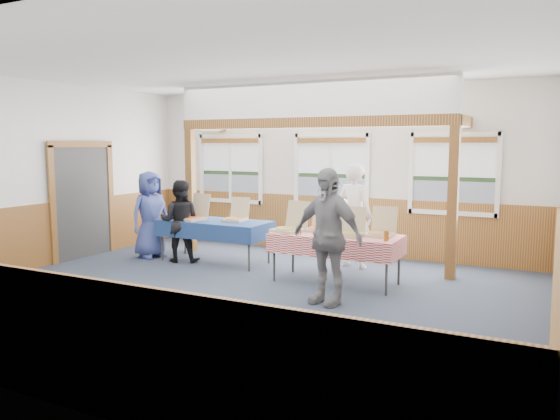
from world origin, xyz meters
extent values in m
plane|color=#26303E|center=(0.00, 0.00, 0.00)|extent=(8.00, 8.00, 0.00)
plane|color=white|center=(0.00, 0.00, 3.20)|extent=(8.00, 8.00, 0.00)
plane|color=silver|center=(0.00, 3.50, 1.60)|extent=(8.00, 0.00, 8.00)
plane|color=silver|center=(0.00, -3.50, 1.60)|extent=(8.00, 0.00, 8.00)
plane|color=silver|center=(-4.00, 0.00, 1.60)|extent=(0.00, 8.00, 8.00)
cube|color=brown|center=(0.00, 3.48, 0.55)|extent=(7.98, 0.05, 1.10)
cube|color=brown|center=(0.00, -3.48, 0.55)|extent=(7.98, 0.05, 1.10)
cube|color=brown|center=(-3.98, 0.00, 0.55)|extent=(0.05, 6.98, 1.10)
cube|color=brown|center=(3.98, 0.00, 0.55)|extent=(0.05, 6.98, 1.10)
cube|color=#333333|center=(-3.96, 0.90, 1.05)|extent=(0.06, 1.30, 2.10)
cube|color=white|center=(-2.30, 3.44, 0.91)|extent=(1.52, 0.05, 0.08)
cube|color=white|center=(-2.30, 3.44, 2.29)|extent=(1.52, 0.05, 0.08)
cube|color=white|center=(-3.04, 3.44, 1.60)|extent=(0.08, 0.05, 1.46)
cube|color=white|center=(-1.56, 3.44, 1.60)|extent=(0.08, 0.05, 1.46)
cube|color=white|center=(-2.30, 3.44, 1.60)|extent=(0.05, 0.05, 1.30)
cube|color=slate|center=(-2.30, 3.48, 1.21)|extent=(1.40, 0.02, 0.52)
cube|color=#1F391C|center=(-2.30, 3.48, 1.51)|extent=(1.40, 0.02, 0.08)
cube|color=silver|center=(-2.30, 3.48, 1.90)|extent=(1.40, 0.02, 0.70)
cube|color=brown|center=(-2.30, 3.42, 2.19)|extent=(1.40, 0.07, 0.10)
cube|color=white|center=(0.00, 3.44, 0.91)|extent=(1.52, 0.05, 0.08)
cube|color=white|center=(0.00, 3.44, 2.29)|extent=(1.52, 0.05, 0.08)
cube|color=white|center=(-0.74, 3.44, 1.60)|extent=(0.08, 0.05, 1.46)
cube|color=white|center=(0.74, 3.44, 1.60)|extent=(0.08, 0.05, 1.46)
cube|color=white|center=(0.00, 3.44, 1.60)|extent=(0.05, 0.05, 1.30)
cube|color=slate|center=(0.00, 3.48, 1.21)|extent=(1.40, 0.02, 0.52)
cube|color=#1F391C|center=(0.00, 3.48, 1.51)|extent=(1.40, 0.02, 0.08)
cube|color=silver|center=(0.00, 3.48, 1.90)|extent=(1.40, 0.02, 0.70)
cube|color=brown|center=(0.00, 3.42, 2.19)|extent=(1.40, 0.07, 0.10)
cube|color=white|center=(2.30, 3.44, 0.91)|extent=(1.52, 0.05, 0.08)
cube|color=white|center=(2.30, 3.44, 2.29)|extent=(1.52, 0.05, 0.08)
cube|color=white|center=(1.56, 3.44, 1.60)|extent=(0.08, 0.05, 1.46)
cube|color=white|center=(3.04, 3.44, 1.60)|extent=(0.08, 0.05, 1.46)
cube|color=white|center=(2.30, 3.44, 1.60)|extent=(0.05, 0.05, 1.30)
cube|color=slate|center=(2.30, 3.48, 1.21)|extent=(1.40, 0.02, 0.52)
cube|color=#1F391C|center=(2.30, 3.48, 1.51)|extent=(1.40, 0.02, 0.08)
cube|color=silver|center=(2.30, 3.48, 1.90)|extent=(1.40, 0.02, 0.70)
cube|color=brown|center=(2.30, 3.42, 2.19)|extent=(1.40, 0.07, 0.10)
cube|color=#562813|center=(-2.50, 2.30, 1.20)|extent=(0.15, 0.15, 2.40)
cube|color=#562813|center=(2.50, 2.30, 1.20)|extent=(0.15, 0.15, 2.40)
cube|color=#562813|center=(0.00, 2.30, 2.49)|extent=(5.15, 0.18, 0.18)
cylinder|color=#333333|center=(-2.43, 1.30, 0.36)|extent=(0.04, 0.04, 0.73)
cylinder|color=#333333|center=(-2.43, 1.99, 0.36)|extent=(0.04, 0.04, 0.73)
cylinder|color=#333333|center=(-0.59, 1.30, 0.36)|extent=(0.04, 0.04, 0.73)
cylinder|color=#333333|center=(-0.59, 1.99, 0.36)|extent=(0.04, 0.04, 0.73)
cube|color=#333333|center=(-1.51, 1.65, 0.73)|extent=(2.05, 1.09, 0.03)
cube|color=navy|center=(-1.51, 1.65, 0.75)|extent=(2.12, 1.15, 0.01)
cube|color=navy|center=(-1.51, 1.21, 0.61)|extent=(2.00, 0.29, 0.28)
cube|color=navy|center=(-1.51, 2.08, 0.61)|extent=(2.00, 0.29, 0.28)
cylinder|color=#333333|center=(0.09, 0.90, 0.36)|extent=(0.04, 0.04, 0.73)
cylinder|color=#333333|center=(0.09, 1.57, 0.36)|extent=(0.04, 0.04, 0.73)
cylinder|color=#333333|center=(1.87, 0.90, 0.36)|extent=(0.04, 0.04, 0.73)
cylinder|color=#333333|center=(1.87, 1.57, 0.36)|extent=(0.04, 0.04, 0.73)
cube|color=#333333|center=(0.98, 1.24, 0.73)|extent=(1.99, 1.06, 0.03)
cube|color=red|center=(0.98, 1.24, 0.75)|extent=(2.06, 1.12, 0.01)
cube|color=red|center=(0.98, 0.81, 0.61)|extent=(1.94, 0.29, 0.28)
cube|color=red|center=(0.98, 1.66, 0.61)|extent=(1.94, 0.29, 0.28)
cube|color=tan|center=(-1.91, 1.50, 0.78)|extent=(0.48, 0.48, 0.05)
cylinder|color=orange|center=(-1.91, 1.50, 0.81)|extent=(0.42, 0.42, 0.01)
cube|color=tan|center=(-1.88, 1.75, 1.01)|extent=(0.43, 0.16, 0.42)
cube|color=tan|center=(-1.16, 1.77, 0.78)|extent=(0.39, 0.39, 0.04)
cylinder|color=tan|center=(-1.16, 1.77, 0.81)|extent=(0.34, 0.34, 0.01)
cube|color=tan|center=(-1.18, 1.99, 0.98)|extent=(0.37, 0.11, 0.36)
cube|color=tan|center=(0.23, 1.10, 0.78)|extent=(0.50, 0.50, 0.05)
cylinder|color=#BE7E3B|center=(0.23, 1.10, 0.81)|extent=(0.44, 0.44, 0.01)
cube|color=tan|center=(0.28, 1.35, 1.01)|extent=(0.44, 0.18, 0.42)
cube|color=tan|center=(0.63, 1.39, 0.78)|extent=(0.39, 0.39, 0.04)
cylinder|color=orange|center=(0.63, 1.39, 0.81)|extent=(0.34, 0.34, 0.01)
cube|color=tan|center=(0.61, 1.61, 0.98)|extent=(0.38, 0.11, 0.37)
cube|color=tan|center=(1.23, 1.12, 0.78)|extent=(0.42, 0.42, 0.04)
cylinder|color=#BE7E3B|center=(1.23, 1.12, 0.81)|extent=(0.37, 0.37, 0.01)
cube|color=tan|center=(1.21, 1.35, 0.99)|extent=(0.39, 0.12, 0.38)
cube|color=tan|center=(1.63, 1.34, 0.78)|extent=(0.39, 0.39, 0.04)
cylinder|color=tan|center=(1.63, 1.34, 0.81)|extent=(0.34, 0.34, 0.01)
cube|color=tan|center=(1.63, 1.57, 0.99)|extent=(0.39, 0.10, 0.38)
cylinder|color=black|center=(-2.26, 1.65, 0.77)|extent=(0.40, 0.40, 0.03)
cylinder|color=white|center=(-2.26, 1.65, 0.80)|extent=(0.09, 0.09, 0.04)
sphere|color=#286827|center=(-2.15, 1.65, 0.80)|extent=(0.09, 0.09, 0.09)
sphere|color=beige|center=(-2.20, 1.73, 0.80)|extent=(0.09, 0.09, 0.09)
sphere|color=#286827|center=(-2.29, 1.75, 0.80)|extent=(0.09, 0.09, 0.09)
sphere|color=beige|center=(-2.36, 1.69, 0.80)|extent=(0.09, 0.09, 0.09)
sphere|color=#286827|center=(-2.36, 1.60, 0.80)|extent=(0.09, 0.09, 0.09)
sphere|color=beige|center=(-2.29, 1.54, 0.80)|extent=(0.09, 0.09, 0.09)
sphere|color=#286827|center=(-2.20, 1.56, 0.80)|extent=(0.09, 0.09, 0.09)
cylinder|color=#A5591B|center=(1.83, 0.99, 0.83)|extent=(0.07, 0.07, 0.15)
imported|color=white|center=(0.86, 2.40, 0.90)|extent=(0.73, 0.55, 1.80)
imported|color=black|center=(-2.10, 1.40, 0.74)|extent=(0.88, 0.80, 1.48)
imported|color=#38458C|center=(-2.83, 1.47, 0.81)|extent=(0.73, 0.91, 1.62)
imported|color=gray|center=(1.26, 0.17, 0.91)|extent=(1.14, 0.69, 1.82)
camera|label=1|loc=(3.95, -6.44, 2.11)|focal=35.00mm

